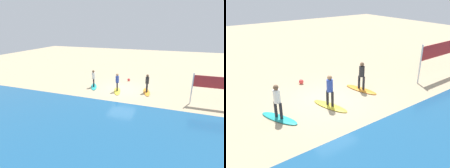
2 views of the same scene
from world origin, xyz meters
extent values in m
plane|color=tan|center=(0.00, 0.00, 0.00)|extent=(60.00, 60.00, 0.00)
ellipsoid|color=orange|center=(-2.34, -0.07, 0.04)|extent=(1.06, 2.17, 0.09)
cylinder|color=#232328|center=(-2.38, 0.08, 0.48)|extent=(0.14, 0.14, 0.78)
cylinder|color=#232328|center=(-2.30, -0.23, 0.48)|extent=(0.14, 0.14, 0.78)
cylinder|color=#262628|center=(-2.34, -0.07, 1.18)|extent=(0.32, 0.32, 0.62)
sphere|color=brown|center=(-2.34, -0.07, 1.61)|extent=(0.24, 0.24, 0.24)
ellipsoid|color=yellow|center=(0.31, 0.55, 0.04)|extent=(1.16, 2.17, 0.09)
cylinder|color=#232328|center=(0.26, 0.71, 0.48)|extent=(0.14, 0.14, 0.78)
cylinder|color=#232328|center=(0.36, 0.40, 0.48)|extent=(0.14, 0.14, 0.78)
cylinder|color=#334CAD|center=(0.31, 0.55, 1.18)|extent=(0.32, 0.32, 0.62)
sphere|color=#9E704C|center=(0.31, 0.55, 1.61)|extent=(0.24, 0.24, 0.24)
ellipsoid|color=teal|center=(2.89, 0.16, 0.04)|extent=(1.38, 2.14, 0.09)
cylinder|color=#232328|center=(2.83, 0.31, 0.48)|extent=(0.14, 0.14, 0.78)
cylinder|color=#232328|center=(2.96, 0.01, 0.48)|extent=(0.14, 0.14, 0.78)
cylinder|color=white|center=(2.89, 0.16, 1.18)|extent=(0.32, 0.32, 0.62)
sphere|color=brown|center=(2.89, 0.16, 1.61)|extent=(0.24, 0.24, 0.24)
cylinder|color=silver|center=(-5.95, 1.23, 1.25)|extent=(0.10, 0.10, 2.50)
sphere|color=#E53838|center=(0.10, -3.00, 0.15)|extent=(0.30, 0.30, 0.30)
camera|label=1|loc=(-4.41, 15.37, 5.87)|focal=28.41mm
camera|label=2|loc=(6.11, 9.28, 5.72)|focal=37.15mm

